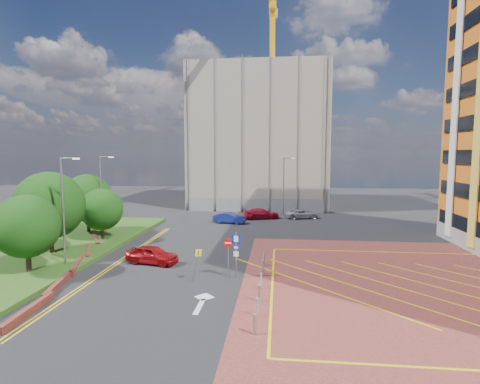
% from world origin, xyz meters
% --- Properties ---
extents(ground, '(140.00, 140.00, 0.00)m').
position_xyz_m(ground, '(0.00, 0.00, 0.00)').
color(ground, black).
rests_on(ground, ground).
extents(forecourt, '(26.00, 26.00, 0.02)m').
position_xyz_m(forecourt, '(14.00, 0.00, 0.01)').
color(forecourt, brown).
rests_on(forecourt, ground).
extents(grass_bed, '(14.00, 32.00, 0.30)m').
position_xyz_m(grass_bed, '(-18.00, 6.00, 0.15)').
color(grass_bed, '#274716').
rests_on(grass_bed, ground).
extents(retaining_wall, '(6.06, 20.33, 0.40)m').
position_xyz_m(retaining_wall, '(-11.80, 2.00, 0.20)').
color(retaining_wall, maroon).
rests_on(retaining_wall, ground).
extents(tree_a, '(4.40, 4.40, 5.41)m').
position_xyz_m(tree_a, '(-14.00, 0.00, 3.50)').
color(tree_a, '#3D2B1C').
rests_on(tree_a, grass_bed).
extents(tree_b, '(5.60, 5.60, 6.74)m').
position_xyz_m(tree_b, '(-15.50, 5.00, 4.24)').
color(tree_b, '#3D2B1C').
rests_on(tree_b, grass_bed).
extents(tree_c, '(4.00, 4.00, 4.90)m').
position_xyz_m(tree_c, '(-13.50, 10.00, 3.19)').
color(tree_c, '#3D2B1C').
rests_on(tree_c, grass_bed).
extents(tree_d, '(5.00, 5.00, 6.08)m').
position_xyz_m(tree_d, '(-16.50, 13.00, 3.87)').
color(tree_d, '#3D2B1C').
rests_on(tree_d, grass_bed).
extents(lamp_left_near, '(1.53, 0.16, 8.00)m').
position_xyz_m(lamp_left_near, '(-12.42, 2.00, 4.66)').
color(lamp_left_near, '#9EA0A8').
rests_on(lamp_left_near, grass_bed).
extents(lamp_left_far, '(1.53, 0.16, 8.00)m').
position_xyz_m(lamp_left_far, '(-14.42, 12.00, 4.66)').
color(lamp_left_far, '#9EA0A8').
rests_on(lamp_left_far, grass_bed).
extents(lamp_back, '(1.53, 0.16, 8.00)m').
position_xyz_m(lamp_back, '(4.08, 28.00, 4.36)').
color(lamp_back, '#9EA0A8').
rests_on(lamp_back, ground).
extents(sign_cluster, '(1.17, 0.12, 3.20)m').
position_xyz_m(sign_cluster, '(0.30, 0.98, 1.95)').
color(sign_cluster, '#9EA0A8').
rests_on(sign_cluster, ground).
extents(warning_sign, '(0.64, 0.40, 2.25)m').
position_xyz_m(warning_sign, '(-2.02, -0.12, 1.43)').
color(warning_sign, '#9EA0A8').
rests_on(warning_sign, ground).
extents(bollard_row, '(0.14, 11.14, 0.90)m').
position_xyz_m(bollard_row, '(2.30, -1.67, 0.47)').
color(bollard_row, '#9EA0A8').
rests_on(bollard_row, forecourt).
extents(construction_building, '(21.20, 19.20, 22.00)m').
position_xyz_m(construction_building, '(0.00, 40.00, 11.00)').
color(construction_building, '#B1A891').
rests_on(construction_building, ground).
extents(tower_crane, '(1.60, 35.00, 35.40)m').
position_xyz_m(tower_crane, '(2.00, 39.44, 25.85)').
color(tower_crane, '#FFAD16').
rests_on(tower_crane, ground).
extents(construction_fence, '(21.60, 0.06, 2.00)m').
position_xyz_m(construction_fence, '(1.00, 30.00, 1.00)').
color(construction_fence, gray).
rests_on(construction_fence, ground).
extents(car_red_left, '(4.38, 2.47, 1.41)m').
position_xyz_m(car_red_left, '(-6.39, 3.70, 0.70)').
color(car_red_left, '#9E0D11').
rests_on(car_red_left, ground).
extents(car_blue_back, '(4.10, 2.09, 1.29)m').
position_xyz_m(car_blue_back, '(-2.63, 21.01, 0.64)').
color(car_blue_back, navy).
rests_on(car_blue_back, ground).
extents(car_red_back, '(5.05, 3.35, 1.36)m').
position_xyz_m(car_red_back, '(1.10, 24.59, 0.68)').
color(car_red_back, '#B20F28').
rests_on(car_red_back, ground).
extents(car_silver_back, '(4.67, 3.07, 1.19)m').
position_xyz_m(car_silver_back, '(6.36, 25.43, 0.60)').
color(car_silver_back, '#B4B5BC').
rests_on(car_silver_back, ground).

